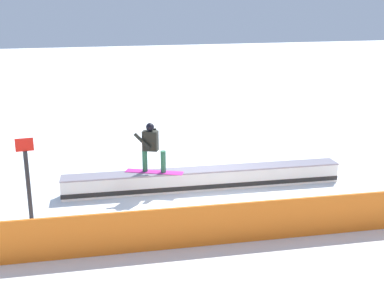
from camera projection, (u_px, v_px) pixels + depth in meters
The scene contains 5 objects.
ground_plane at pixel (205, 188), 13.15m from camera, with size 120.00×120.00×0.00m, color white.
grind_box at pixel (205, 180), 13.08m from camera, with size 7.75×1.68×0.57m.
snowboarder at pixel (151, 146), 12.55m from camera, with size 1.52×1.03×1.36m.
safety_fence at pixel (261, 221), 10.02m from camera, with size 11.61×0.06×0.90m, color orange.
trail_marker at pixel (28, 177), 10.89m from camera, with size 0.40×0.10×1.99m.
Camera 1 is at (4.46, 11.51, 4.71)m, focal length 44.05 mm.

